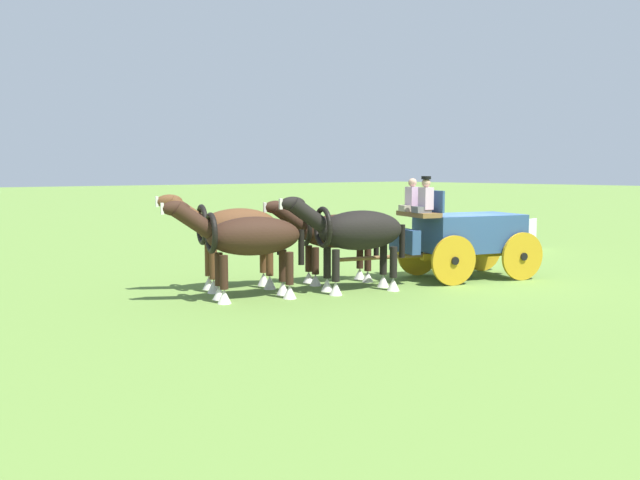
% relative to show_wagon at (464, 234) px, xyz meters
% --- Properties ---
extents(ground_plane, '(220.00, 220.00, 0.00)m').
position_rel_show_wagon_xyz_m(ground_plane, '(-0.17, 0.05, -1.18)').
color(ground_plane, olive).
extents(show_wagon, '(5.62, 2.69, 2.71)m').
position_rel_show_wagon_xyz_m(show_wagon, '(0.00, 0.00, 0.00)').
color(show_wagon, '#2D4C7A').
rests_on(show_wagon, ground).
extents(draft_horse_rear_near, '(3.10, 1.51, 2.26)m').
position_rel_show_wagon_xyz_m(draft_horse_rear_near, '(3.52, -0.38, 0.21)').
color(draft_horse_rear_near, black).
rests_on(draft_horse_rear_near, ground).
extents(draft_horse_rear_off, '(3.03, 1.41, 2.12)m').
position_rel_show_wagon_xyz_m(draft_horse_rear_off, '(3.16, -1.63, 0.08)').
color(draft_horse_rear_off, '#331E14').
rests_on(draft_horse_rear_off, ground).
extents(draft_horse_lead_near, '(3.08, 1.44, 2.21)m').
position_rel_show_wagon_xyz_m(draft_horse_lead_near, '(6.02, -1.13, 0.17)').
color(draft_horse_lead_near, '#331E14').
rests_on(draft_horse_lead_near, ground).
extents(draft_horse_lead_off, '(2.94, 1.46, 2.30)m').
position_rel_show_wagon_xyz_m(draft_horse_lead_off, '(5.63, -2.38, 0.24)').
color(draft_horse_lead_off, brown).
rests_on(draft_horse_lead_off, ground).
extents(sponsor_banner, '(3.17, 0.58, 1.10)m').
position_rel_show_wagon_xyz_m(sponsor_banner, '(-5.95, -2.43, -0.63)').
color(sponsor_banner, silver).
rests_on(sponsor_banner, ground).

